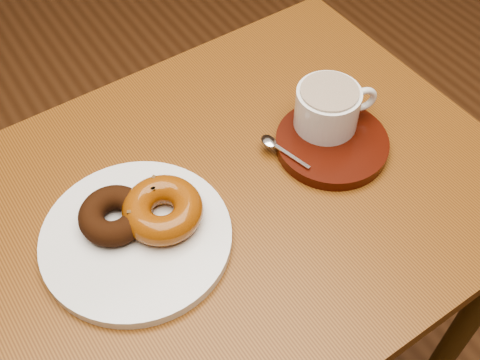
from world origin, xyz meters
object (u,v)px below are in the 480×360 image
donut_plate (136,238)px  coffee_cup (328,107)px  cafe_table (229,242)px  saucer (332,144)px

donut_plate → coffee_cup: coffee_cup is taller
coffee_cup → donut_plate: bearing=-159.1°
cafe_table → saucer: size_ratio=4.90×
donut_plate → saucer: bearing=-1.7°
donut_plate → saucer: (0.32, -0.01, 0.00)m
donut_plate → saucer: size_ratio=1.51×
cafe_table → saucer: (0.18, -0.01, 0.13)m
saucer → cafe_table: bearing=177.3°
cafe_table → coffee_cup: coffee_cup is taller
donut_plate → coffee_cup: bearing=3.9°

